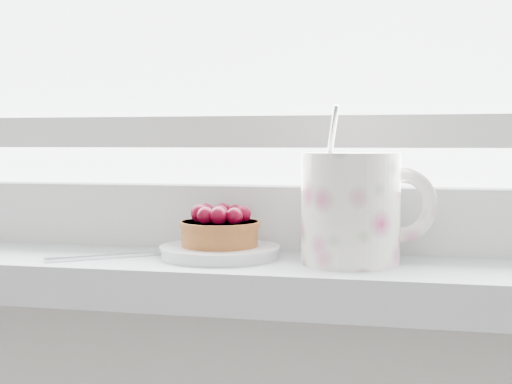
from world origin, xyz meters
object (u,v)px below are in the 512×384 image
(floral_mug, at_px, (354,206))
(fork, at_px, (135,255))
(raspberry_tart, at_px, (220,228))
(saucer, at_px, (220,252))

(floral_mug, bearing_deg, fork, -178.37)
(raspberry_tart, bearing_deg, fork, -172.49)
(raspberry_tart, relative_size, floral_mug, 0.53)
(saucer, bearing_deg, fork, -172.59)
(saucer, bearing_deg, raspberry_tart, 127.97)
(fork, bearing_deg, raspberry_tart, 7.51)
(saucer, distance_m, raspberry_tart, 0.02)
(saucer, relative_size, fork, 0.77)
(raspberry_tart, distance_m, floral_mug, 0.14)
(floral_mug, bearing_deg, saucer, 177.91)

